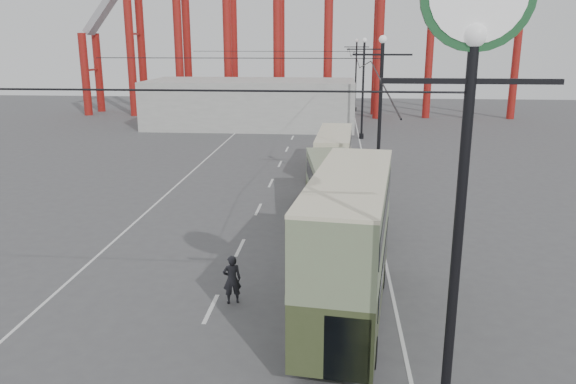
# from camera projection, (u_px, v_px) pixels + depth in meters

# --- Properties ---
(ground) EXTENTS (160.00, 160.00, 0.00)m
(ground) POSITION_uv_depth(u_px,v_px,m) (215.00, 376.00, 15.57)
(ground) COLOR #4B4B4D
(ground) RESTS_ON ground
(road_markings) EXTENTS (12.52, 120.00, 0.01)m
(road_markings) POSITION_uv_depth(u_px,v_px,m) (269.00, 192.00, 34.59)
(road_markings) COLOR silver
(road_markings) RESTS_ON ground
(lamp_post_near) EXTENTS (3.20, 0.44, 10.80)m
(lamp_post_near) POSITION_uv_depth(u_px,v_px,m) (469.00, 106.00, 10.17)
(lamp_post_near) COLOR black
(lamp_post_near) RESTS_ON ground
(lamp_post_mid) EXTENTS (3.20, 0.44, 9.32)m
(lamp_post_mid) POSITION_uv_depth(u_px,v_px,m) (380.00, 122.00, 31.21)
(lamp_post_mid) COLOR black
(lamp_post_mid) RESTS_ON ground
(lamp_post_far) EXTENTS (3.20, 0.44, 9.32)m
(lamp_post_far) POSITION_uv_depth(u_px,v_px,m) (363.00, 89.00, 52.37)
(lamp_post_far) COLOR black
(lamp_post_far) RESTS_ON ground
(lamp_post_distant) EXTENTS (3.20, 0.44, 9.32)m
(lamp_post_distant) POSITION_uv_depth(u_px,v_px,m) (356.00, 75.00, 73.54)
(lamp_post_distant) COLOR black
(lamp_post_distant) RESTS_ON ground
(fairground_shed) EXTENTS (22.00, 10.00, 5.00)m
(fairground_shed) POSITION_uv_depth(u_px,v_px,m) (252.00, 103.00, 60.64)
(fairground_shed) COLOR #A1A19C
(fairground_shed) RESTS_ON ground
(double_decker_bus) EXTENTS (3.38, 9.35, 4.91)m
(double_decker_bus) POSITION_uv_depth(u_px,v_px,m) (349.00, 239.00, 18.28)
(double_decker_bus) COLOR #384324
(double_decker_bus) RESTS_ON ground
(single_decker_green) EXTENTS (3.57, 10.34, 2.86)m
(single_decker_green) POSITION_uv_depth(u_px,v_px,m) (335.00, 189.00, 28.94)
(single_decker_green) COLOR gray
(single_decker_green) RESTS_ON ground
(single_decker_cream) EXTENTS (2.65, 9.11, 2.81)m
(single_decker_cream) POSITION_uv_depth(u_px,v_px,m) (334.00, 149.00, 39.88)
(single_decker_cream) COLOR beige
(single_decker_cream) RESTS_ON ground
(pedestrian) EXTENTS (0.75, 0.60, 1.78)m
(pedestrian) POSITION_uv_depth(u_px,v_px,m) (232.00, 279.00, 19.74)
(pedestrian) COLOR black
(pedestrian) RESTS_ON ground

